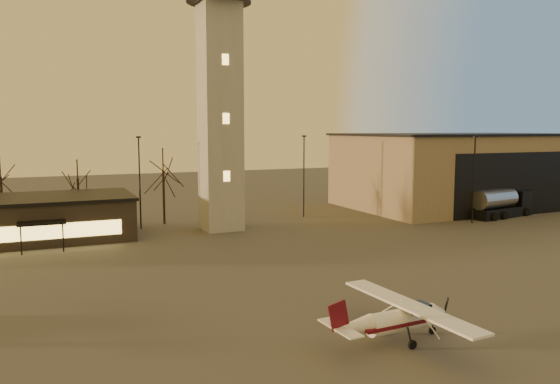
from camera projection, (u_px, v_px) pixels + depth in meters
name	position (u px, v px, depth m)	size (l,w,h in m)	color
ground	(376.00, 314.00, 32.44)	(220.00, 220.00, 0.00)	#44413E
control_tower	(220.00, 78.00, 57.82)	(6.80, 6.80, 32.60)	gray
hangar	(456.00, 170.00, 77.17)	(30.60, 20.60, 10.30)	#907A5E
light_poles	(223.00, 179.00, 60.19)	(58.50, 12.25, 10.14)	black
tree_row	(81.00, 173.00, 61.84)	(37.20, 9.20, 8.80)	black
cessna_front	(404.00, 323.00, 28.25)	(7.84, 9.90, 2.73)	white
fuel_truck	(501.00, 206.00, 67.92)	(9.85, 4.48, 3.53)	black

